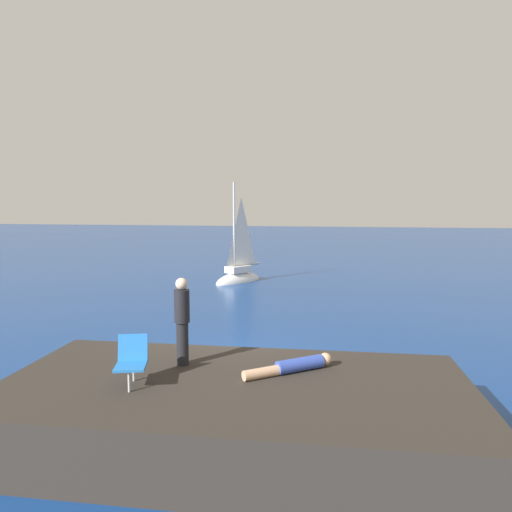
{
  "coord_description": "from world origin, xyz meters",
  "views": [
    {
      "loc": [
        2.68,
        -10.97,
        3.96
      ],
      "look_at": [
        -1.39,
        9.69,
        1.7
      ],
      "focal_mm": 32.72,
      "sensor_mm": 36.0,
      "label": 1
    }
  ],
  "objects_px": {
    "person_sunbather": "(293,366)",
    "sailboat_near": "(238,276)",
    "beach_chair": "(132,358)",
    "person_standing": "(182,319)"
  },
  "relations": [
    {
      "from": "sailboat_near",
      "to": "beach_chair",
      "type": "height_order",
      "value": "sailboat_near"
    },
    {
      "from": "sailboat_near",
      "to": "beach_chair",
      "type": "relative_size",
      "value": 7.13
    },
    {
      "from": "beach_chair",
      "to": "sailboat_near",
      "type": "bearing_deg",
      "value": 170.36
    },
    {
      "from": "sailboat_near",
      "to": "beach_chair",
      "type": "bearing_deg",
      "value": 40.03
    },
    {
      "from": "person_sunbather",
      "to": "person_standing",
      "type": "bearing_deg",
      "value": -37.84
    },
    {
      "from": "person_standing",
      "to": "beach_chair",
      "type": "bearing_deg",
      "value": 77.05
    },
    {
      "from": "person_standing",
      "to": "sailboat_near",
      "type": "bearing_deg",
      "value": -69.01
    },
    {
      "from": "sailboat_near",
      "to": "beach_chair",
      "type": "distance_m",
      "value": 16.85
    },
    {
      "from": "person_sunbather",
      "to": "sailboat_near",
      "type": "bearing_deg",
      "value": -111.14
    },
    {
      "from": "sailboat_near",
      "to": "person_sunbather",
      "type": "xyz_separation_m",
      "value": [
        4.69,
        -15.61,
        0.85
      ]
    }
  ]
}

